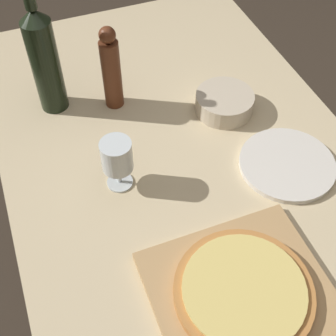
# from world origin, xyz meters

# --- Properties ---
(ground_plane) EXTENTS (12.00, 12.00, 0.00)m
(ground_plane) POSITION_xyz_m (0.00, 0.00, 0.00)
(ground_plane) COLOR #382D23
(dining_table) EXTENTS (0.87, 1.64, 0.76)m
(dining_table) POSITION_xyz_m (0.00, 0.00, 0.67)
(dining_table) COLOR #CCB78E
(dining_table) RESTS_ON ground_plane
(cutting_board) EXTENTS (0.35, 0.32, 0.02)m
(cutting_board) POSITION_xyz_m (-0.03, -0.27, 0.77)
(cutting_board) COLOR tan
(cutting_board) RESTS_ON dining_table
(pizza) EXTENTS (0.27, 0.27, 0.02)m
(pizza) POSITION_xyz_m (-0.03, -0.27, 0.79)
(pizza) COLOR #BC7A3D
(pizza) RESTS_ON cutting_board
(wine_bottle) EXTENTS (0.07, 0.07, 0.38)m
(wine_bottle) POSITION_xyz_m (-0.26, 0.42, 0.91)
(wine_bottle) COLOR black
(wine_bottle) RESTS_ON dining_table
(pepper_mill) EXTENTS (0.05, 0.05, 0.24)m
(pepper_mill) POSITION_xyz_m (-0.10, 0.37, 0.87)
(pepper_mill) COLOR #5B2D19
(pepper_mill) RESTS_ON dining_table
(wine_glass) EXTENTS (0.07, 0.07, 0.13)m
(wine_glass) POSITION_xyz_m (-0.17, 0.10, 0.85)
(wine_glass) COLOR silver
(wine_glass) RESTS_ON dining_table
(small_bowl) EXTENTS (0.15, 0.15, 0.05)m
(small_bowl) POSITION_xyz_m (0.16, 0.24, 0.79)
(small_bowl) COLOR beige
(small_bowl) RESTS_ON dining_table
(dinner_plate) EXTENTS (0.23, 0.23, 0.01)m
(dinner_plate) POSITION_xyz_m (0.22, 0.00, 0.77)
(dinner_plate) COLOR silver
(dinner_plate) RESTS_ON dining_table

